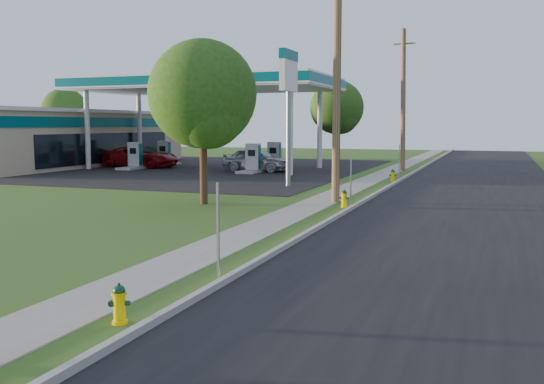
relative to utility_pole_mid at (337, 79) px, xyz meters
The scene contains 25 objects.
ground_plane 17.72m from the utility_pole_mid, 87.98° to the right, with size 140.00×140.00×0.00m, color #415D23.
road 9.97m from the utility_pole_mid, 53.92° to the right, with size 8.00×120.00×0.02m, color black.
curb 8.60m from the utility_pole_mid, 81.07° to the right, with size 0.15×120.00×0.15m, color #A5A296.
sidewalk 8.59m from the utility_pole_mid, 95.31° to the right, with size 1.50×120.00×0.03m, color gray.
forecourt 22.06m from the utility_pole_mid, 135.75° to the left, with size 26.00×28.00×0.02m, color black.
utility_pole_mid is the anchor object (origin of this frame).
utility_pole_far 18.00m from the utility_pole_mid, 90.00° to the left, with size 1.40×0.32×9.50m.
sign_post_near 13.42m from the utility_pole_mid, 86.20° to the right, with size 0.05×0.04×2.00m, color gray.
sign_post_mid 4.17m from the utility_pole_mid, 49.64° to the right, with size 0.05×0.04×2.00m, color gray.
sign_post_far 11.91m from the utility_pole_mid, 85.66° to the left, with size 0.05×0.04×2.00m, color gray.
gas_canopy 20.14m from the utility_pole_mid, 131.78° to the left, with size 18.18×9.18×6.40m.
fuel_pump_nw 22.52m from the utility_pole_mid, 144.01° to the left, with size 1.20×3.20×1.90m.
fuel_pump_ne 16.31m from the utility_pole_mid, 124.40° to the left, with size 1.20×3.20×1.90m.
fuel_pump_sw 25.05m from the utility_pole_mid, 136.48° to the left, with size 1.20×3.20×1.90m.
fuel_pump_se 19.65m from the utility_pole_mid, 117.63° to the left, with size 1.20×3.20×1.90m.
convenience_store 30.48m from the utility_pole_mid, 150.38° to the left, with size 10.40×22.40×4.25m.
price_pylon 6.76m from the utility_pole_mid, 125.34° to the left, with size 0.34×2.04×6.85m.
tree_verge 5.30m from the utility_pole_mid, 153.90° to the right, with size 4.26×4.26×6.46m.
tree_lot 26.92m from the utility_pole_mid, 104.14° to the left, with size 4.50×4.50×6.82m.
tree_back 38.03m from the utility_pole_mid, 144.74° to the left, with size 4.25×4.25×6.44m.
hydrant_near 16.47m from the utility_pole_mid, 88.03° to the right, with size 0.34×0.31×0.66m.
hydrant_mid 4.83m from the utility_pole_mid, 62.56° to the right, with size 0.36×0.32×0.70m.
hydrant_far 10.78m from the utility_pole_mid, 85.65° to the left, with size 0.37×0.33×0.72m.
car_red 23.79m from the utility_pole_mid, 141.69° to the left, with size 2.62×5.68×1.58m, color maroon.
car_silver 17.12m from the utility_pole_mid, 122.90° to the left, with size 1.88×4.66×1.59m, color #ABADB2.
Camera 1 is at (5.46, -6.69, 3.16)m, focal length 40.00 mm.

